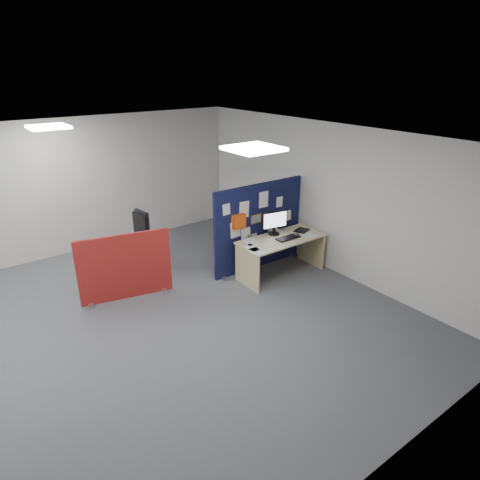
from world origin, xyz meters
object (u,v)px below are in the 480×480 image
main_desk (280,246)px  office_chair (136,239)px  monitor_main (274,222)px  red_divider (125,267)px  navy_divider (258,226)px

main_desk → office_chair: 2.64m
monitor_main → red_divider: bearing=176.3°
main_desk → office_chair: office_chair is taller
office_chair → navy_divider: bearing=-39.1°
monitor_main → office_chair: size_ratio=0.44×
monitor_main → navy_divider: bearing=123.2°
navy_divider → red_divider: size_ratio=1.34×
monitor_main → red_divider: (-2.61, 0.67, -0.42)m
office_chair → red_divider: bearing=-131.4°
main_desk → office_chair: bearing=140.3°
main_desk → monitor_main: 0.46m
office_chair → monitor_main: bearing=-43.4°
navy_divider → monitor_main: bearing=-67.6°
red_divider → monitor_main: bearing=-1.6°
navy_divider → red_divider: navy_divider is taller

